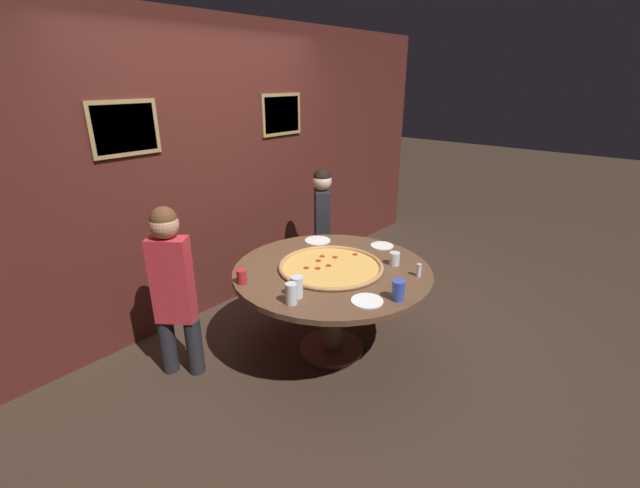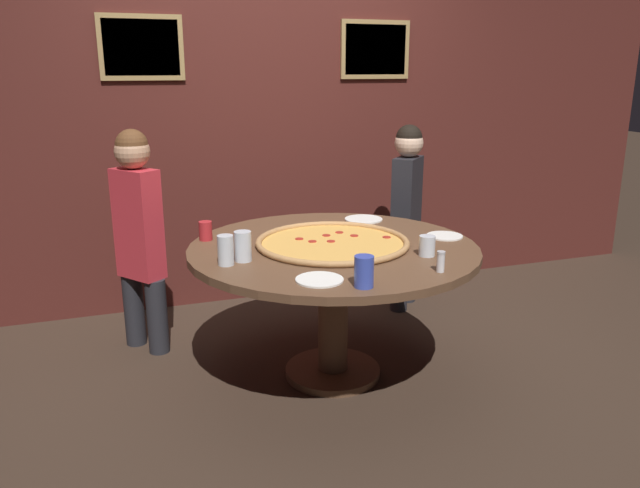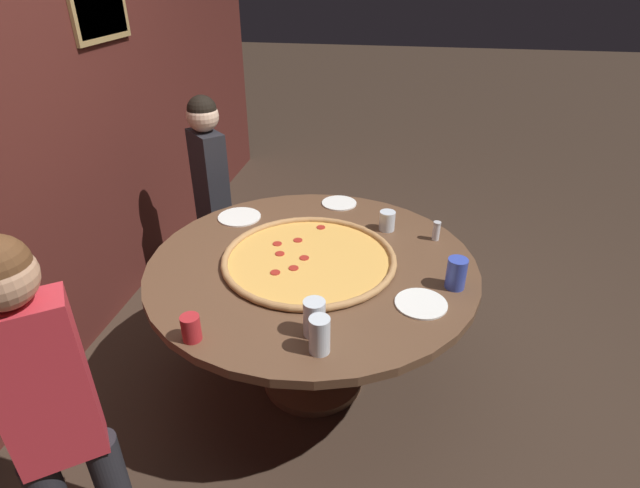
# 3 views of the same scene
# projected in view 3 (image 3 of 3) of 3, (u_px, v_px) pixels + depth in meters

# --- Properties ---
(ground_plane) EXTENTS (24.00, 24.00, 0.00)m
(ground_plane) POSITION_uv_depth(u_px,v_px,m) (313.00, 379.00, 2.66)
(ground_plane) COLOR #38281E
(back_wall) EXTENTS (6.40, 0.08, 2.60)m
(back_wall) POSITION_uv_depth(u_px,v_px,m) (12.00, 125.00, 2.21)
(back_wall) COLOR #4C1E19
(back_wall) RESTS_ON ground_plane
(dining_table) EXTENTS (1.51, 1.51, 0.74)m
(dining_table) POSITION_uv_depth(u_px,v_px,m) (312.00, 286.00, 2.36)
(dining_table) COLOR brown
(dining_table) RESTS_ON ground_plane
(giant_pizza) EXTENTS (0.80, 0.80, 0.03)m
(giant_pizza) POSITION_uv_depth(u_px,v_px,m) (309.00, 258.00, 2.29)
(giant_pizza) COLOR #E5A84C
(giant_pizza) RESTS_ON dining_table
(drink_cup_near_left) EXTENTS (0.08, 0.08, 0.10)m
(drink_cup_near_left) POSITION_uv_depth(u_px,v_px,m) (387.00, 221.00, 2.53)
(drink_cup_near_left) COLOR silver
(drink_cup_near_left) RESTS_ON dining_table
(drink_cup_near_right) EXTENTS (0.07, 0.07, 0.10)m
(drink_cup_near_right) POSITION_uv_depth(u_px,v_px,m) (191.00, 328.00, 1.80)
(drink_cup_near_right) COLOR #B22328
(drink_cup_near_right) RESTS_ON dining_table
(drink_cup_centre_back) EXTENTS (0.08, 0.08, 0.14)m
(drink_cup_centre_back) POSITION_uv_depth(u_px,v_px,m) (456.00, 273.00, 2.08)
(drink_cup_centre_back) COLOR #384CB7
(drink_cup_centre_back) RESTS_ON dining_table
(drink_cup_beside_pizza) EXTENTS (0.08, 0.08, 0.14)m
(drink_cup_beside_pizza) POSITION_uv_depth(u_px,v_px,m) (319.00, 335.00, 1.73)
(drink_cup_beside_pizza) COLOR silver
(drink_cup_beside_pizza) RESTS_ON dining_table
(drink_cup_front_edge) EXTENTS (0.08, 0.08, 0.15)m
(drink_cup_front_edge) POSITION_uv_depth(u_px,v_px,m) (314.00, 318.00, 1.81)
(drink_cup_front_edge) COLOR silver
(drink_cup_front_edge) RESTS_ON dining_table
(white_plate_far_back) EXTENTS (0.23, 0.23, 0.01)m
(white_plate_far_back) POSITION_uv_depth(u_px,v_px,m) (239.00, 217.00, 2.68)
(white_plate_far_back) COLOR white
(white_plate_far_back) RESTS_ON dining_table
(white_plate_beside_cup) EXTENTS (0.20, 0.20, 0.01)m
(white_plate_beside_cup) POSITION_uv_depth(u_px,v_px,m) (339.00, 203.00, 2.83)
(white_plate_beside_cup) COLOR white
(white_plate_beside_cup) RESTS_ON dining_table
(white_plate_near_front) EXTENTS (0.21, 0.21, 0.01)m
(white_plate_near_front) POSITION_uv_depth(u_px,v_px,m) (421.00, 304.00, 2.00)
(white_plate_near_front) COLOR white
(white_plate_near_front) RESTS_ON dining_table
(condiment_shaker) EXTENTS (0.04, 0.04, 0.10)m
(condiment_shaker) POSITION_uv_depth(u_px,v_px,m) (436.00, 231.00, 2.44)
(condiment_shaker) COLOR silver
(condiment_shaker) RESTS_ON dining_table
(diner_side_left) EXTENTS (0.29, 0.33, 1.31)m
(diner_side_left) POSITION_uv_depth(u_px,v_px,m) (45.00, 392.00, 1.60)
(diner_side_left) COLOR #232328
(diner_side_left) RESTS_ON ground_plane
(diner_centre_back) EXTENTS (0.30, 0.31, 1.27)m
(diner_centre_back) POSITION_uv_depth(u_px,v_px,m) (210.00, 184.00, 3.14)
(diner_centre_back) COLOR #232328
(diner_centre_back) RESTS_ON ground_plane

